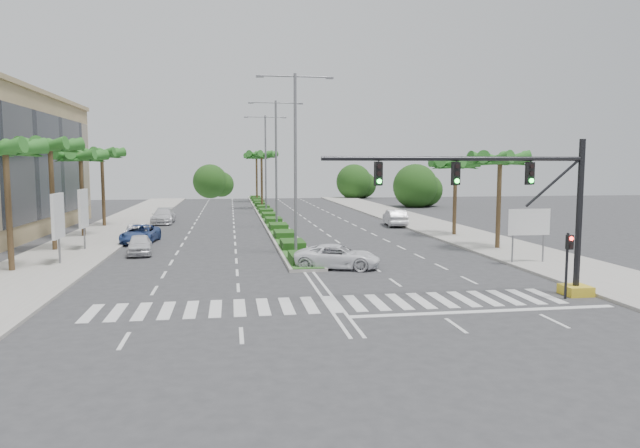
% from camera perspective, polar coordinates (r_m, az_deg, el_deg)
% --- Properties ---
extents(ground, '(160.00, 160.00, 0.00)m').
position_cam_1_polar(ground, '(24.98, 1.26, -8.03)').
color(ground, '#333335').
rests_on(ground, ground).
extents(footpath_right, '(6.00, 120.00, 0.15)m').
position_cam_1_polar(footpath_right, '(48.37, 14.91, -1.35)').
color(footpath_right, gray).
rests_on(footpath_right, ground).
extents(footpath_left, '(6.00, 120.00, 0.15)m').
position_cam_1_polar(footpath_left, '(45.58, -22.71, -2.05)').
color(footpath_left, gray).
rests_on(footpath_left, ground).
extents(median, '(2.20, 75.00, 0.20)m').
position_cam_1_polar(median, '(69.24, -5.36, 0.98)').
color(median, gray).
rests_on(median, ground).
extents(median_grass, '(1.80, 75.00, 0.04)m').
position_cam_1_polar(median_grass, '(69.23, -5.36, 1.07)').
color(median_grass, '#294F1B').
rests_on(median_grass, median).
extents(signal_gantry, '(12.60, 1.20, 7.20)m').
position_cam_1_polar(signal_gantry, '(27.57, 20.60, 0.20)').
color(signal_gantry, gold).
rests_on(signal_gantry, ground).
extents(pedestrian_signal, '(0.28, 0.36, 3.00)m').
position_cam_1_polar(pedestrian_signal, '(27.84, 23.56, -2.79)').
color(pedestrian_signal, black).
rests_on(pedestrian_signal, ground).
extents(direction_sign, '(2.70, 0.11, 3.40)m').
position_cam_1_polar(direction_sign, '(36.66, 20.16, -0.04)').
color(direction_sign, slate).
rests_on(direction_sign, ground).
extents(billboard_near, '(0.18, 2.10, 4.35)m').
position_cam_1_polar(billboard_near, '(37.40, -24.74, 0.68)').
color(billboard_near, slate).
rests_on(billboard_near, ground).
extents(billboard_far, '(0.18, 2.10, 4.35)m').
position_cam_1_polar(billboard_far, '(43.19, -22.59, 1.40)').
color(billboard_far, slate).
rests_on(billboard_far, ground).
extents(palm_left_near, '(4.57, 4.68, 7.55)m').
position_cam_1_polar(palm_left_near, '(35.99, -28.94, 6.24)').
color(palm_left_near, brown).
rests_on(palm_left_near, ground).
extents(palm_left_mid, '(4.57, 4.68, 7.95)m').
position_cam_1_polar(palm_left_mid, '(43.61, -25.38, 6.73)').
color(palm_left_mid, brown).
rests_on(palm_left_mid, ground).
extents(palm_left_far, '(4.57, 4.68, 7.35)m').
position_cam_1_polar(palm_left_far, '(51.33, -22.83, 5.98)').
color(palm_left_far, brown).
rests_on(palm_left_far, ground).
extents(palm_left_end, '(4.57, 4.68, 7.75)m').
position_cam_1_polar(palm_left_end, '(59.13, -20.99, 6.35)').
color(palm_left_end, brown).
rests_on(palm_left_end, ground).
extents(palm_right_near, '(4.57, 4.68, 7.05)m').
position_cam_1_polar(palm_right_near, '(42.27, 17.56, 5.89)').
color(palm_right_near, brown).
rests_on(palm_right_near, ground).
extents(palm_right_far, '(4.57, 4.68, 6.75)m').
position_cam_1_polar(palm_right_far, '(49.56, 13.41, 5.63)').
color(palm_right_far, brown).
rests_on(palm_right_far, ground).
extents(palm_median_a, '(4.57, 4.68, 8.05)m').
position_cam_1_polar(palm_median_a, '(78.98, -5.87, 6.71)').
color(palm_median_a, brown).
rests_on(palm_median_a, ground).
extents(palm_median_b, '(4.57, 4.68, 8.05)m').
position_cam_1_polar(palm_median_b, '(93.96, -6.37, 6.57)').
color(palm_median_b, brown).
rests_on(palm_median_b, ground).
extents(streetlight_near, '(5.10, 0.25, 12.00)m').
position_cam_1_polar(streetlight_near, '(38.11, -2.48, 7.09)').
color(streetlight_near, slate).
rests_on(streetlight_near, ground).
extents(streetlight_mid, '(5.10, 0.25, 12.00)m').
position_cam_1_polar(streetlight_mid, '(54.03, -4.41, 6.73)').
color(streetlight_mid, slate).
rests_on(streetlight_mid, ground).
extents(streetlight_far, '(5.10, 0.25, 12.00)m').
position_cam_1_polar(streetlight_far, '(69.99, -5.46, 6.52)').
color(streetlight_far, slate).
rests_on(streetlight_far, ground).
extents(car_parked_a, '(2.06, 4.13, 1.35)m').
position_cam_1_polar(car_parked_a, '(40.36, -17.59, -1.98)').
color(car_parked_a, silver).
rests_on(car_parked_a, ground).
extents(car_parked_b, '(1.42, 3.90, 1.28)m').
position_cam_1_polar(car_parked_b, '(48.16, -17.85, -0.79)').
color(car_parked_b, '#B3B3B8').
rests_on(car_parked_b, ground).
extents(car_parked_c, '(2.74, 5.20, 1.39)m').
position_cam_1_polar(car_parked_c, '(46.38, -17.52, -0.96)').
color(car_parked_c, navy).
rests_on(car_parked_c, ground).
extents(car_parked_d, '(2.21, 5.33, 1.54)m').
position_cam_1_polar(car_parked_d, '(61.09, -15.39, 0.77)').
color(car_parked_d, silver).
rests_on(car_parked_d, ground).
extents(car_crossing, '(5.46, 3.67, 1.39)m').
position_cam_1_polar(car_crossing, '(33.37, 1.77, -3.27)').
color(car_crossing, white).
rests_on(car_crossing, ground).
extents(car_right, '(2.23, 5.12, 1.64)m').
position_cam_1_polar(car_right, '(56.98, 7.51, 0.62)').
color(car_right, silver).
rests_on(car_right, ground).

